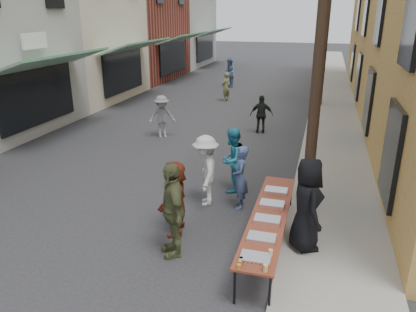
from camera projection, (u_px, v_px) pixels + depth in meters
The scene contains 26 objects.
ground at pixel (87, 245), 8.45m from camera, with size 120.00×120.00×0.00m, color #28282B.
sidewalk at pixel (333, 106), 20.71m from camera, with size 2.20×60.00×0.10m, color gray.
storefront_row at pixel (68, 20), 23.19m from camera, with size 8.00×37.00×9.00m.
utility_pole_near at pixel (323, 16), 8.53m from camera, with size 0.26×0.26×9.00m, color #2D2116.
utility_pole_mid at pixel (327, 13), 19.39m from camera, with size 0.26×0.26×9.00m, color #2D2116.
utility_pole_far at pixel (329, 13), 30.25m from camera, with size 0.26×0.26×9.00m, color #2D2116.
serving_table at pixel (269, 216), 8.15m from camera, with size 0.70×4.00×0.75m.
catering_tray_sausage at pixel (255, 258), 6.63m from camera, with size 0.50×0.33×0.08m, color maroon.
catering_tray_foil_b at pixel (262, 238), 7.22m from camera, with size 0.50×0.33×0.08m, color #B2B2B7.
catering_tray_buns at pixel (267, 220), 7.86m from camera, with size 0.50×0.33×0.08m, color tan.
catering_tray_foil_d at pixel (272, 204), 8.49m from camera, with size 0.50×0.33×0.08m, color #B2B2B7.
catering_tray_buns_end at pixel (276, 191), 9.12m from camera, with size 0.50×0.33×0.08m, color tan.
condiment_jar_a at pixel (239, 267), 6.42m from camera, with size 0.07×0.07×0.08m, color #A57F26.
condiment_jar_b at pixel (240, 263), 6.51m from camera, with size 0.07×0.07×0.08m, color #A57F26.
condiment_jar_c at pixel (241, 260), 6.60m from camera, with size 0.07×0.07×0.08m, color #A57F26.
cup_stack at pixel (265, 268), 6.35m from camera, with size 0.08×0.08×0.12m, color tan.
guest_front_b at pixel (240, 177), 9.84m from camera, with size 0.58×0.38×1.59m, color #41527F.
guest_front_c at pixel (232, 160), 10.75m from camera, with size 0.85×0.66×1.76m, color teal.
guest_front_d at pixel (206, 171), 10.00m from camera, with size 1.16×0.66×1.79m, color silver.
guest_front_e at pixel (172, 210), 7.87m from camera, with size 1.14×0.47×1.94m, color #4E5431.
guest_queue_back at pixel (175, 197), 8.71m from camera, with size 1.54×0.49×1.66m, color maroon.
server at pixel (307, 204), 7.91m from camera, with size 0.93×0.61×1.90m, color black.
passerby_left at pixel (162, 117), 15.45m from camera, with size 1.05×0.60×1.62m, color slate.
passerby_mid at pixel (262, 114), 16.00m from camera, with size 0.89×0.37×1.52m, color black.
passerby_right at pixel (226, 87), 21.77m from camera, with size 0.56×0.37×1.54m, color olive.
passerby_far at pixel (229, 73), 25.74m from camera, with size 0.88×0.68×1.81m, color #51719E.
Camera 1 is at (4.45, -6.35, 4.61)m, focal length 35.00 mm.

